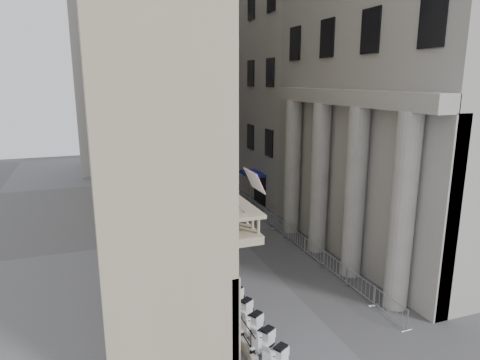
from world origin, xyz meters
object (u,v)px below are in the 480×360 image
object	(u,v)px
security_tent	(196,192)
info_kiosk	(185,235)
pedestrian_a	(202,185)
street_lamp	(188,164)
pedestrian_b	(193,181)

from	to	relation	value
security_tent	info_kiosk	xyz separation A→B (m)	(-2.09, -4.99, -1.66)
pedestrian_a	security_tent	bearing A→B (deg)	85.09
security_tent	pedestrian_a	distance (m)	9.66
security_tent	street_lamp	xyz separation A→B (m)	(-0.97, -1.47, 2.66)
street_lamp	pedestrian_a	bearing A→B (deg)	70.66
pedestrian_a	pedestrian_b	world-z (taller)	pedestrian_a
street_lamp	pedestrian_a	distance (m)	12.05
info_kiosk	pedestrian_a	world-z (taller)	info_kiosk
pedestrian_a	street_lamp	bearing A→B (deg)	82.52
street_lamp	pedestrian_b	xyz separation A→B (m)	(3.50, 13.03, -4.49)
security_tent	pedestrian_b	size ratio (longest dim) A/B	2.46
info_kiosk	pedestrian_a	xyz separation A→B (m)	(4.86, 14.06, -0.14)
street_lamp	pedestrian_a	xyz separation A→B (m)	(3.75, 10.54, -4.46)
info_kiosk	pedestrian_b	xyz separation A→B (m)	(4.61, 16.55, -0.17)
street_lamp	pedestrian_b	bearing A→B (deg)	75.19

